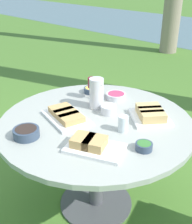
% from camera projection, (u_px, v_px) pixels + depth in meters
% --- Properties ---
extents(ground_plane, '(40.00, 40.00, 0.00)m').
position_uv_depth(ground_plane, '(96.00, 203.00, 2.30)').
color(ground_plane, '#4C7A2D').
extents(dining_table, '(1.35, 1.35, 0.77)m').
position_uv_depth(dining_table, '(96.00, 134.00, 2.00)').
color(dining_table, '#4C4C51').
rests_on(dining_table, ground_plane).
extents(water_pitcher, '(0.11, 0.11, 0.23)m').
position_uv_depth(water_pitcher, '(97.00, 93.00, 2.07)').
color(water_pitcher, silver).
rests_on(water_pitcher, dining_table).
extents(wine_glass, '(0.08, 0.08, 0.18)m').
position_uv_depth(wine_glass, '(93.00, 83.00, 2.21)').
color(wine_glass, silver).
rests_on(wine_glass, dining_table).
extents(platter_bread_main, '(0.39, 0.32, 0.07)m').
position_uv_depth(platter_bread_main, '(92.00, 145.00, 1.61)').
color(platter_bread_main, white).
rests_on(platter_bread_main, dining_table).
extents(platter_charcuterie, '(0.40, 0.31, 0.06)m').
position_uv_depth(platter_charcuterie, '(66.00, 116.00, 1.94)').
color(platter_charcuterie, white).
rests_on(platter_charcuterie, dining_table).
extents(platter_sandwich_side, '(0.38, 0.37, 0.08)m').
position_uv_depth(platter_sandwich_side, '(150.00, 114.00, 1.94)').
color(platter_sandwich_side, white).
rests_on(platter_sandwich_side, dining_table).
extents(bowl_fries, '(0.13, 0.13, 0.04)m').
position_uv_depth(bowl_fries, '(92.00, 90.00, 2.37)').
color(bowl_fries, '#334256').
rests_on(bowl_fries, dining_table).
extents(bowl_salad, '(0.10, 0.10, 0.04)m').
position_uv_depth(bowl_salad, '(144.00, 146.00, 1.61)').
color(bowl_salad, '#334256').
rests_on(bowl_salad, dining_table).
extents(bowl_olives, '(0.16, 0.16, 0.06)m').
position_uv_depth(bowl_olives, '(26.00, 132.00, 1.73)').
color(bowl_olives, '#334256').
rests_on(bowl_olives, dining_table).
extents(bowl_dip_red, '(0.16, 0.16, 0.04)m').
position_uv_depth(bowl_dip_red, '(116.00, 96.00, 2.26)').
color(bowl_dip_red, silver).
rests_on(bowl_dip_red, dining_table).
extents(bowl_dip_cream, '(0.12, 0.12, 0.06)m').
position_uv_depth(bowl_dip_cream, '(109.00, 109.00, 2.01)').
color(bowl_dip_cream, silver).
rests_on(bowl_dip_cream, dining_table).
extents(cup_water_near, '(0.07, 0.07, 0.11)m').
position_uv_depth(cup_water_near, '(123.00, 124.00, 1.79)').
color(cup_water_near, silver).
rests_on(cup_water_near, dining_table).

